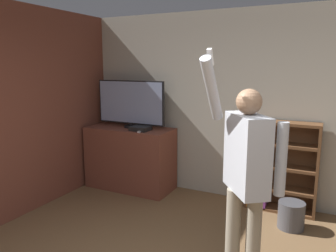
% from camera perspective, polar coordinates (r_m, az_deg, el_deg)
% --- Properties ---
extents(wall_back, '(7.12, 0.06, 2.70)m').
position_cam_1_polar(wall_back, '(4.72, 14.83, 3.09)').
color(wall_back, '#B2AD9E').
rests_on(wall_back, ground_plane).
extents(wall_side_brick, '(0.06, 4.53, 2.70)m').
position_cam_1_polar(wall_side_brick, '(4.72, -22.13, 2.66)').
color(wall_side_brick, brown).
rests_on(wall_side_brick, ground_plane).
extents(tv_ledge, '(1.36, 0.61, 0.97)m').
position_cam_1_polar(tv_ledge, '(5.25, -6.57, -5.54)').
color(tv_ledge, brown).
rests_on(tv_ledge, ground_plane).
extents(television, '(1.15, 0.22, 0.73)m').
position_cam_1_polar(television, '(5.11, -6.52, 3.95)').
color(television, black).
rests_on(television, tv_ledge).
extents(game_console, '(0.27, 0.23, 0.06)m').
position_cam_1_polar(game_console, '(4.90, -4.83, -0.42)').
color(game_console, black).
rests_on(game_console, tv_ledge).
extents(remote_loose, '(0.06, 0.14, 0.02)m').
position_cam_1_polar(remote_loose, '(4.78, -4.88, -0.94)').
color(remote_loose, white).
rests_on(remote_loose, tv_ledge).
extents(bookshelf, '(0.90, 0.28, 1.22)m').
position_cam_1_polar(bookshelf, '(4.65, 18.11, -6.89)').
color(bookshelf, brown).
rests_on(bookshelf, ground_plane).
extents(person, '(0.64, 0.60, 2.07)m').
position_cam_1_polar(person, '(2.85, 13.39, -7.27)').
color(person, gray).
rests_on(person, ground_plane).
extents(waste_bin, '(0.31, 0.31, 0.33)m').
position_cam_1_polar(waste_bin, '(4.33, 20.65, -14.31)').
color(waste_bin, '#4C4C51').
rests_on(waste_bin, ground_plane).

